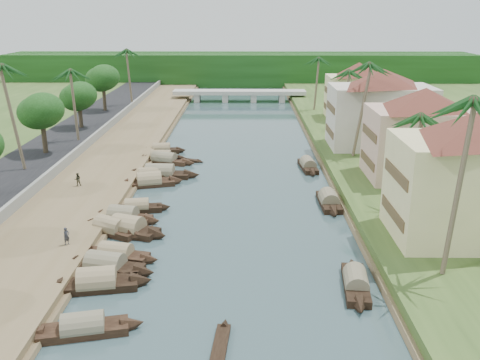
{
  "coord_description": "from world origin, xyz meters",
  "views": [
    {
      "loc": [
        1.19,
        -41.79,
        18.52
      ],
      "look_at": [
        0.7,
        10.24,
        2.0
      ],
      "focal_mm": 40.0,
      "sensor_mm": 36.0,
      "label": 1
    }
  ],
  "objects_px": {
    "person_near": "(66,236)",
    "bridge": "(239,93)",
    "sampan_1": "(97,283)",
    "building_near": "(474,175)",
    "sampan_0": "(83,328)"
  },
  "relations": [
    {
      "from": "person_near",
      "to": "bridge",
      "type": "bearing_deg",
      "value": 25.38
    },
    {
      "from": "bridge",
      "to": "person_near",
      "type": "height_order",
      "value": "bridge"
    },
    {
      "from": "bridge",
      "to": "building_near",
      "type": "bearing_deg",
      "value": -75.61
    },
    {
      "from": "sampan_0",
      "to": "person_near",
      "type": "distance_m",
      "value": 11.98
    },
    {
      "from": "building_near",
      "to": "sampan_0",
      "type": "height_order",
      "value": "building_near"
    },
    {
      "from": "sampan_1",
      "to": "person_near",
      "type": "relative_size",
      "value": 5.47
    },
    {
      "from": "building_near",
      "to": "sampan_1",
      "type": "bearing_deg",
      "value": -166.73
    },
    {
      "from": "building_near",
      "to": "person_near",
      "type": "xyz_separation_m",
      "value": [
        -31.89,
        -1.08,
        -4.86
      ]
    },
    {
      "from": "bridge",
      "to": "building_near",
      "type": "distance_m",
      "value": 76.54
    },
    {
      "from": "bridge",
      "to": "sampan_1",
      "type": "xyz_separation_m",
      "value": [
        -9.09,
        -80.62,
        -1.3
      ]
    },
    {
      "from": "bridge",
      "to": "person_near",
      "type": "bearing_deg",
      "value": -99.75
    },
    {
      "from": "sampan_1",
      "to": "building_near",
      "type": "bearing_deg",
      "value": 3.34
    },
    {
      "from": "person_near",
      "to": "sampan_0",
      "type": "bearing_deg",
      "value": -123.01
    },
    {
      "from": "bridge",
      "to": "person_near",
      "type": "xyz_separation_m",
      "value": [
        -12.9,
        -75.08,
        -0.19
      ]
    },
    {
      "from": "sampan_0",
      "to": "bridge",
      "type": "bearing_deg",
      "value": 71.51
    }
  ]
}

